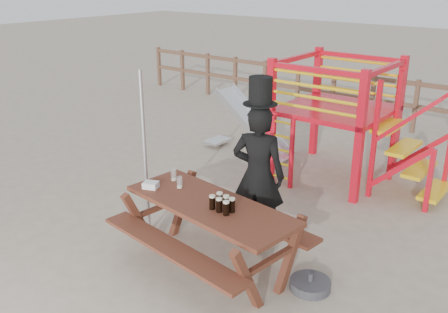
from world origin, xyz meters
The scene contains 10 objects.
ground centered at (0.00, 0.00, 0.00)m, with size 60.00×60.00×0.00m, color tan.
back_fence centered at (0.00, 7.00, 0.74)m, with size 15.09×0.09×1.20m.
playground_fort centered at (0.12, 3.58, 1.07)m, with size 4.71×1.84×2.10m.
picnic_table centered at (0.38, 0.01, 0.54)m, with size 2.37×1.77×0.85m.
man_with_hat centered at (0.49, 0.86, 1.00)m, with size 0.80×0.66×2.24m.
metal_pole centered at (-0.83, 0.13, 1.14)m, with size 0.05×0.05×2.28m, color #B2B2B7.
parasol_base centered at (1.59, 0.34, 0.06)m, with size 0.47×0.47×0.20m.
paper_bag centered at (-0.48, -0.12, 0.89)m, with size 0.18×0.14×0.08m, color white.
stout_pints centered at (0.62, -0.05, 0.94)m, with size 0.29×0.21×0.17m.
empty_glasses centered at (-0.31, 0.18, 0.92)m, with size 0.30×0.20×0.15m.
Camera 1 is at (3.80, -4.07, 3.42)m, focal length 40.00 mm.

